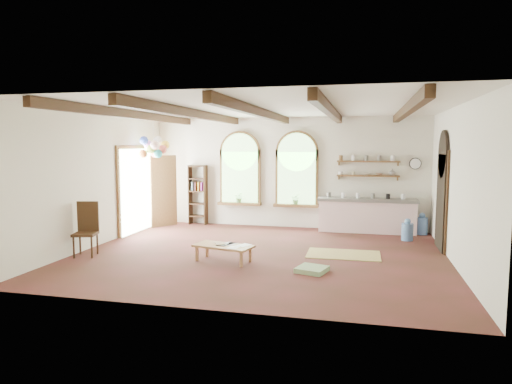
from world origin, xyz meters
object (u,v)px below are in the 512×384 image
(kitchen_counter, at_px, (367,215))
(balloon_cluster, at_px, (153,148))
(coffee_table, at_px, (223,247))
(side_chair, at_px, (86,241))

(kitchen_counter, distance_m, balloon_cluster, 6.15)
(coffee_table, height_order, balloon_cluster, balloon_cluster)
(side_chair, bearing_deg, kitchen_counter, 35.29)
(coffee_table, distance_m, side_chair, 3.07)
(kitchen_counter, bearing_deg, coffee_table, -126.05)
(kitchen_counter, height_order, side_chair, side_chair)
(kitchen_counter, height_order, coffee_table, kitchen_counter)
(side_chair, bearing_deg, coffee_table, 4.35)
(kitchen_counter, relative_size, balloon_cluster, 2.34)
(kitchen_counter, distance_m, side_chair, 7.30)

